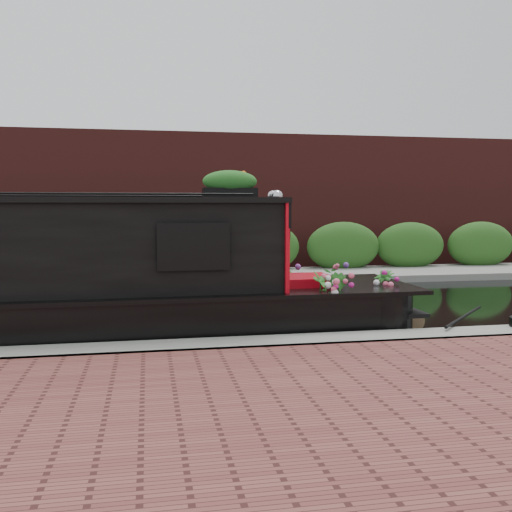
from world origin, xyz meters
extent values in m
plane|color=black|center=(0.00, 0.00, 0.00)|extent=(80.00, 80.00, 0.00)
cube|color=gray|center=(0.00, -3.30, 0.00)|extent=(40.00, 0.60, 0.50)
cube|color=gray|center=(0.00, 4.20, 0.00)|extent=(40.00, 2.40, 0.34)
cube|color=#28571D|center=(0.00, 5.10, 0.00)|extent=(40.00, 1.10, 2.80)
cube|color=#551F1D|center=(0.00, 7.20, 0.00)|extent=(40.00, 1.00, 8.00)
cube|color=#B90714|center=(1.00, -2.01, 1.29)|extent=(0.07, 1.59, 1.22)
cube|color=black|center=(-0.20, -2.81, 1.36)|extent=(0.82, 0.04, 0.50)
cube|color=#B90714|center=(1.47, -2.01, 0.63)|extent=(0.73, 0.82, 0.45)
sphere|color=silver|center=(1.01, -2.13, 2.00)|extent=(0.16, 0.16, 0.16)
sphere|color=silver|center=(1.01, -1.88, 2.00)|extent=(0.16, 0.16, 0.16)
cube|color=black|center=(0.37, -2.01, 2.04)|extent=(0.76, 0.23, 0.14)
ellipsoid|color=orange|center=(0.37, -2.01, 2.22)|extent=(0.83, 0.24, 0.22)
imported|color=#286A24|center=(1.47, -2.70, 0.71)|extent=(0.37, 0.38, 0.60)
imported|color=#286A24|center=(1.73, -2.63, 0.69)|extent=(0.35, 0.38, 0.56)
imported|color=#286A24|center=(2.14, -1.44, 0.64)|extent=(0.44, 0.39, 0.47)
imported|color=#286A24|center=(2.58, -2.21, 0.67)|extent=(0.41, 0.41, 0.53)
imported|color=#286A24|center=(1.33, -1.36, 0.72)|extent=(0.37, 0.40, 0.62)
cylinder|color=#836445|center=(3.10, -2.01, 0.16)|extent=(0.31, 0.33, 0.31)
camera|label=1|loc=(-0.77, -9.88, 1.86)|focal=40.00mm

